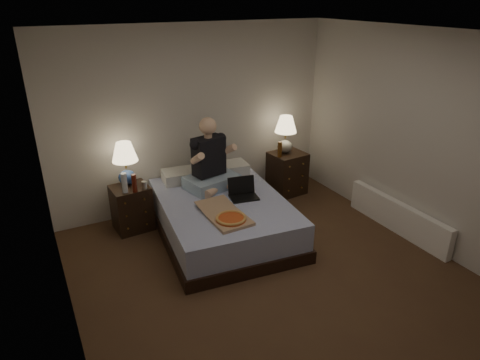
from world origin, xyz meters
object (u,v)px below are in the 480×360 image
beer_bottle_right (280,149)px  person (211,154)px  water_bottle (124,183)px  nightstand_left (132,208)px  nightstand_right (287,173)px  lamp_right (285,135)px  laptop (244,189)px  lamp_left (126,164)px  pizza_box (231,219)px  radiator (397,217)px  soda_can (144,185)px  beer_bottle_left (134,183)px  bed (223,217)px

beer_bottle_right → person: size_ratio=0.25×
person → water_bottle: bearing=160.3°
nightstand_left → nightstand_right: 2.38m
lamp_right → laptop: 1.43m
lamp_left → water_bottle: lamp_left is taller
nightstand_right → laptop: bearing=-151.5°
nightstand_right → pizza_box: (-1.58, -1.24, 0.21)m
lamp_right → radiator: size_ratio=0.35×
nightstand_left → nightstand_right: size_ratio=0.92×
water_bottle → radiator: (3.07, -1.52, -0.51)m
soda_can → beer_bottle_right: beer_bottle_right is taller
nightstand_left → lamp_right: (2.35, 0.05, 0.62)m
person → beer_bottle_left: bearing=161.9°
beer_bottle_left → laptop: bearing=-26.6°
soda_can → laptop: (1.07, -0.63, -0.03)m
lamp_right → beer_bottle_left: bearing=-174.7°
laptop → pizza_box: bearing=-121.1°
soda_can → radiator: bearing=-28.1°
soda_can → pizza_box: bearing=-59.5°
person → pizza_box: (-0.20, -0.96, -0.43)m
nightstand_left → lamp_left: size_ratio=1.05×
laptop → beer_bottle_left: bearing=163.8°
lamp_right → laptop: (-1.13, -0.82, -0.31)m
lamp_right → beer_bottle_right: (-0.17, -0.12, -0.17)m
lamp_right → pizza_box: (-1.55, -1.29, -0.39)m
beer_bottle_right → radiator: 1.85m
nightstand_right → beer_bottle_left: (-2.36, -0.17, 0.38)m
person → nightstand_left: bearing=152.7°
water_bottle → person: bearing=-7.9°
lamp_right → beer_bottle_right: 0.27m
soda_can → laptop: bearing=-30.6°
beer_bottle_right → radiator: size_ratio=0.14×
nightstand_right → beer_bottle_left: size_ratio=2.78×
person → pizza_box: size_ratio=1.22×
nightstand_right → beer_bottle_right: size_ratio=2.78×
nightstand_left → lamp_left: (0.01, 0.10, 0.57)m
radiator → water_bottle: bearing=153.7°
pizza_box → radiator: pizza_box is taller
beer_bottle_right → radiator: bearing=-63.0°
nightstand_right → laptop: (-1.16, -0.77, 0.29)m
lamp_right → laptop: lamp_right is taller
bed → nightstand_right: size_ratio=3.05×
soda_can → nightstand_left: bearing=138.3°
bed → person: 0.82m
nightstand_left → beer_bottle_right: (2.19, -0.08, 0.46)m
beer_bottle_left → radiator: size_ratio=0.14×
laptop → person: bearing=124.3°
nightstand_left → nightstand_right: (2.38, -0.00, 0.03)m
laptop → pizza_box: laptop is taller
nightstand_left → person: 1.24m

